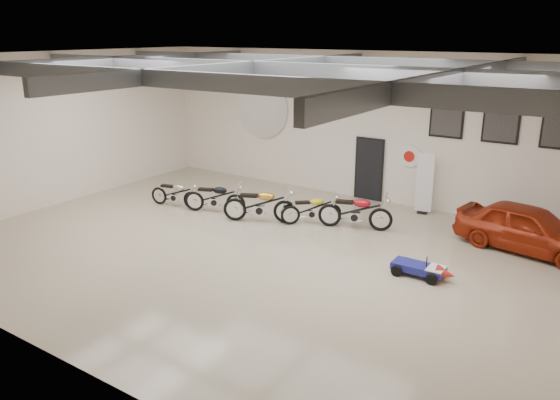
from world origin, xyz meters
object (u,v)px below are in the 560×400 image
Objects in this scene: motorcycle_black at (215,197)px; motorcycle_gold at (260,204)px; motorcycle_red at (355,211)px; motorcycle_yellow at (311,209)px; vintage_car at (528,228)px; motorcycle_silver at (175,193)px; go_kart at (424,266)px; banner_stand at (425,184)px.

motorcycle_gold reaches higher than motorcycle_black.
motorcycle_black is at bearing 175.40° from motorcycle_red.
motorcycle_yellow is 0.85× the size of motorcycle_red.
motorcycle_red reaches higher than motorcycle_black.
motorcycle_gold is 0.60× the size of vintage_car.
vintage_car is (5.85, 1.32, 0.16)m from motorcycle_yellow.
motorcycle_gold is at bearing 115.72° from vintage_car.
motorcycle_yellow is (1.38, 0.74, -0.10)m from motorcycle_gold.
go_kart is (8.77, -0.71, -0.20)m from motorcycle_silver.
motorcycle_gold is 1.47× the size of go_kart.
motorcycle_black is 7.36m from go_kart.
motorcycle_silver is 0.92× the size of motorcycle_black.
motorcycle_silver is 10.74m from vintage_car.
banner_stand is 0.88× the size of motorcycle_gold.
go_kart is (4.15, -1.78, -0.20)m from motorcycle_yellow.
motorcycle_yellow reaches higher than go_kart.
banner_stand is 1.29× the size of go_kart.
motorcycle_gold reaches higher than go_kart.
motorcycle_silver is 1.51m from motorcycle_black.
vintage_car is at bearing -8.68° from motorcycle_black.
motorcycle_black is 0.53× the size of vintage_car.
go_kart is (1.68, -4.61, -0.70)m from banner_stand.
motorcycle_gold is at bearing -176.96° from motorcycle_red.
motorcycle_silver is 4.74m from motorcycle_yellow.
motorcycle_silver is 0.49× the size of vintage_car.
motorcycle_black is 0.90× the size of motorcycle_gold.
motorcycle_gold is 1.03× the size of motorcycle_red.
motorcycle_red is at bearing 112.13° from vintage_car.
vintage_car reaches higher than motorcycle_yellow.
banner_stand is at bearing 46.07° from motorcycle_red.
motorcycle_silver is (-7.09, -3.90, -0.50)m from banner_stand.
motorcycle_silver is 1.21× the size of go_kart.
motorcycle_black is 3.23m from motorcycle_yellow.
go_kart is (2.86, -2.11, -0.28)m from motorcycle_red.
go_kart is at bearing -29.68° from motorcycle_black.
motorcycle_gold is 7.52m from vintage_car.
banner_stand reaches higher than motorcycle_yellow.
banner_stand is 2.79m from motorcycle_red.
motorcycle_gold is at bearing -3.95° from motorcycle_silver.
banner_stand reaches higher than go_kart.
motorcycle_silver is at bearing 169.33° from motorcycle_black.
motorcycle_red is 0.58× the size of vintage_car.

